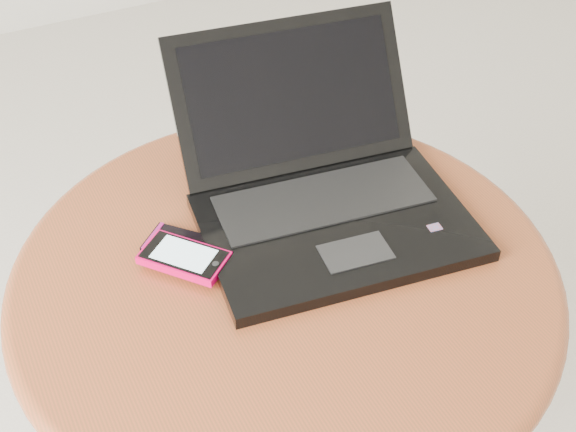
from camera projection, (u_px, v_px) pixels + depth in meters
name	position (u px, v px, depth m)	size (l,w,h in m)	color
table	(285.00, 326.00, 1.04)	(0.70, 0.70, 0.56)	#58220F
laptop	(323.00, 187.00, 1.03)	(0.39, 0.40, 0.20)	black
phone_black	(185.00, 247.00, 0.98)	(0.11, 0.11, 0.01)	black
phone_pink	(184.00, 257.00, 0.95)	(0.11, 0.12, 0.01)	#E2024B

